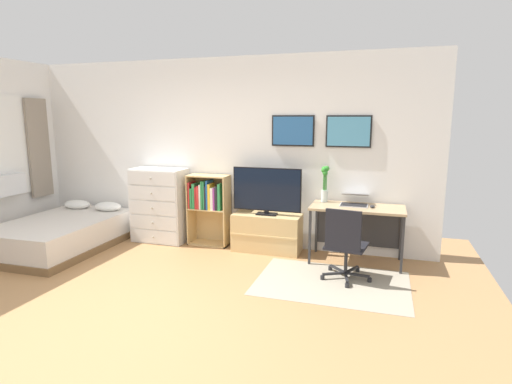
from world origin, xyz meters
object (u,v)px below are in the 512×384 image
bed (62,233)px  television (267,191)px  computer_mouse (372,206)px  desk (357,216)px  bookshelf (208,203)px  laptop (354,200)px  bamboo_vase (325,181)px  office_chair (345,243)px  dresser (160,205)px  tv_stand (267,233)px

bed → television: 3.01m
television → computer_mouse: size_ratio=9.27×
bed → desk: 4.15m
bed → bookshelf: (1.93, 0.80, 0.41)m
laptop → television: bearing=-177.8°
laptop → bookshelf: bearing=179.7°
computer_mouse → bamboo_vase: 0.70m
office_chair → computer_mouse: 0.78m
desk → office_chair: size_ratio=1.36×
bookshelf → desk: bearing=-1.5°
bed → dresser: size_ratio=1.75×
bed → laptop: 4.14m
dresser → bamboo_vase: bamboo_vase is taller
dresser → desk: bearing=0.0°
bookshelf → tv_stand: bearing=-2.6°
tv_stand → desk: (1.22, -0.01, 0.34)m
office_chair → computer_mouse: size_ratio=8.27×
television → laptop: television is taller
desk → bamboo_vase: bamboo_vase is taller
bed → bamboo_vase: bamboo_vase is taller
dresser → tv_stand: bearing=0.5°
dresser → bookshelf: (0.76, 0.06, 0.08)m
bed → laptop: size_ratio=5.11×
bed → computer_mouse: 4.33m
laptop → computer_mouse: bearing=-27.4°
television → computer_mouse: television is taller
bookshelf → laptop: bearing=-0.8°
bookshelf → laptop: bookshelf is taller
tv_stand → office_chair: office_chair is taller
bed → television: size_ratio=2.02×
bookshelf → bed: bearing=-157.5°
desk → office_chair: bearing=-96.1°
bamboo_vase → television: bearing=-172.9°
bookshelf → desk: bookshelf is taller
dresser → laptop: bearing=0.6°
office_chair → bamboo_vase: bamboo_vase is taller
laptop → bamboo_vase: (-0.40, 0.06, 0.22)m
tv_stand → television: 0.60m
bed → computer_mouse: size_ratio=18.71×
desk → computer_mouse: size_ratio=11.26×
dresser → desk: size_ratio=0.95×
desk → laptop: size_ratio=3.08×
office_chair → laptop: laptop is taller
office_chair → laptop: (0.04, 0.79, 0.34)m
tv_stand → bamboo_vase: 1.08m
dresser → bookshelf: bearing=4.2°
bed → computer_mouse: bearing=7.5°
television → laptop: bearing=1.7°
office_chair → bed: bearing=-171.8°
desk → laptop: (-0.05, 0.03, 0.20)m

